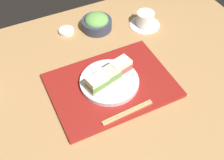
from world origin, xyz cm
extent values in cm
cube|color=tan|center=(0.00, 0.00, -1.50)|extent=(140.00, 100.00, 3.00)
cube|color=maroon|center=(-2.45, -3.21, 0.81)|extent=(45.30, 32.85, 1.63)
cylinder|color=silver|center=(-2.97, -2.60, 2.49)|extent=(22.16, 22.16, 1.73)
cube|color=#EFE5C1|center=(-8.36, -4.13, 4.13)|extent=(8.26, 6.45, 1.56)
cube|color=#669347|center=(-8.36, -4.13, 6.14)|extent=(8.69, 6.83, 2.45)
cube|color=#EFE5C1|center=(-8.36, -4.13, 8.14)|extent=(8.26, 6.45, 1.56)
cube|color=beige|center=(-2.97, -2.60, 4.04)|extent=(8.26, 6.45, 1.38)
cube|color=#669347|center=(-2.97, -2.60, 6.11)|extent=(8.60, 6.76, 2.75)
cube|color=beige|center=(-2.97, -2.60, 8.18)|extent=(8.26, 6.45, 1.38)
cube|color=#EFE5C1|center=(2.42, -1.07, 4.25)|extent=(8.26, 6.45, 1.78)
cube|color=#B74C42|center=(2.42, -1.07, 6.38)|extent=(8.42, 6.68, 2.49)
cube|color=#EFE5C1|center=(2.42, -1.07, 8.52)|extent=(8.26, 6.45, 1.78)
cylinder|color=#33384C|center=(6.84, 31.07, 2.30)|extent=(13.50, 13.50, 4.59)
ellipsoid|color=#6BA84C|center=(6.84, 31.07, 4.59)|extent=(10.69, 10.69, 5.88)
cube|color=tan|center=(-3.20, -18.00, 1.98)|extent=(19.46, 1.67, 0.70)
cube|color=tan|center=(-3.25, -17.11, 1.98)|extent=(19.46, 1.67, 0.70)
cylinder|color=white|center=(27.64, 23.66, 0.40)|extent=(13.88, 13.88, 0.80)
cylinder|color=white|center=(27.64, 23.66, 3.80)|extent=(8.00, 8.00, 6.00)
cylinder|color=#382111|center=(27.64, 23.66, 6.40)|extent=(7.36, 7.36, 0.40)
torus|color=white|center=(27.49, 28.26, 3.80)|extent=(0.94, 4.18, 4.16)
cylinder|color=silver|center=(-6.57, 34.47, 0.72)|extent=(6.97, 6.97, 1.45)
camera|label=1|loc=(-33.67, -67.91, 85.03)|focal=47.20mm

